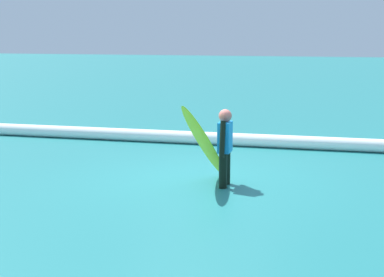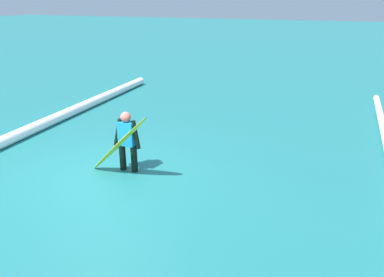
{
  "view_description": "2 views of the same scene",
  "coord_description": "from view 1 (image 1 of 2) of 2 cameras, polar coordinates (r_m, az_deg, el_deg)",
  "views": [
    {
      "loc": [
        -2.66,
        9.71,
        2.55
      ],
      "look_at": [
        -0.54,
        2.48,
        1.18
      ],
      "focal_mm": 53.61,
      "sensor_mm": 36.0,
      "label": 1
    },
    {
      "loc": [
        5.72,
        4.37,
        3.52
      ],
      "look_at": [
        -0.52,
        1.91,
        0.95
      ],
      "focal_mm": 34.42,
      "sensor_mm": 36.0,
      "label": 2
    }
  ],
  "objects": [
    {
      "name": "ground_plane",
      "position": [
        10.39,
        0.99,
        -3.94
      ],
      "size": [
        121.72,
        121.72,
        0.0
      ],
      "primitive_type": "plane",
      "color": "#207676"
    },
    {
      "name": "surfer",
      "position": [
        9.69,
        3.3,
        -0.52
      ],
      "size": [
        0.22,
        0.64,
        1.32
      ],
      "rotation": [
        0.0,
        0.0,
        4.74
      ],
      "color": "black",
      "rests_on": "ground_plane"
    },
    {
      "name": "surfboard",
      "position": [
        9.77,
        1.26,
        -0.47
      ],
      "size": [
        0.59,
        1.62,
        1.49
      ],
      "color": "yellow",
      "rests_on": "ground_plane"
    },
    {
      "name": "wave_crest_foreground",
      "position": [
        13.45,
        2.58,
        -0.02
      ],
      "size": [
        17.28,
        0.96,
        0.3
      ],
      "primitive_type": "cylinder",
      "rotation": [
        0.0,
        1.57,
        0.04
      ],
      "color": "white",
      "rests_on": "ground_plane"
    }
  ]
}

